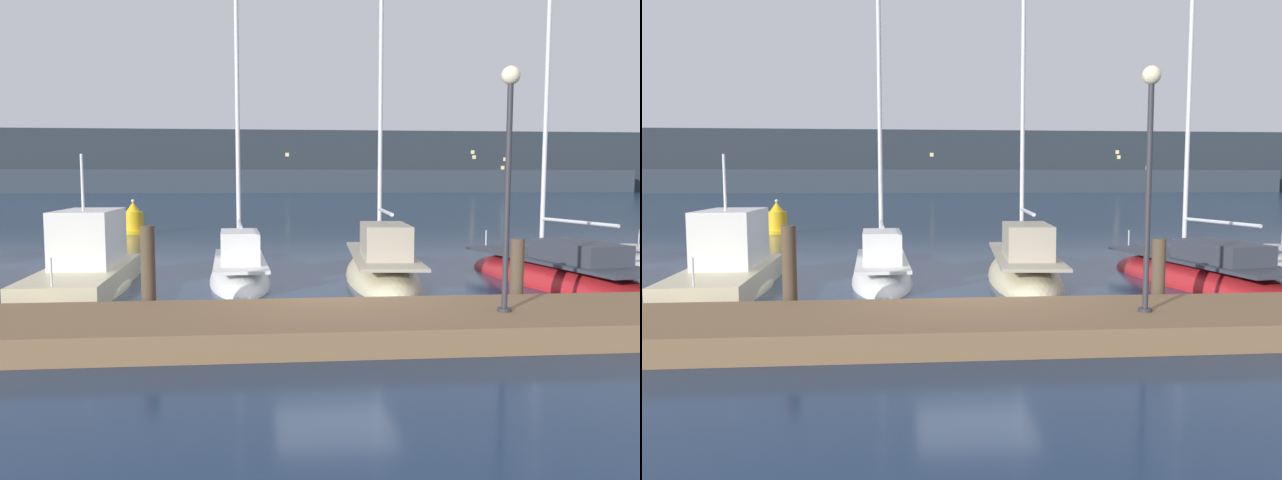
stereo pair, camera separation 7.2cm
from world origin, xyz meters
The scene contains 11 objects.
ground_plane centered at (0.00, 0.00, 0.00)m, with size 400.00×400.00×0.00m, color #192D4C.
dock centered at (0.00, -2.11, 0.23)m, with size 46.90×2.80×0.45m, color brown.
mooring_pile_2 centered at (-3.72, -0.46, 0.94)m, with size 0.28×0.28×1.87m, color #4C3D2D.
mooring_pile_3 centered at (3.72, -0.46, 0.78)m, with size 0.28×0.28×1.55m, color #4C3D2D.
motorboat_berth_4 centered at (-5.93, 3.27, 0.38)m, with size 2.27×6.58×3.86m.
sailboat_berth_5 centered at (-2.11, 4.17, 0.17)m, with size 1.92×5.95×8.75m.
sailboat_berth_6 centered at (1.80, 4.13, 0.17)m, with size 2.57×7.54×9.33m.
sailboat_berth_7 centered at (6.29, 3.00, 0.13)m, with size 3.41×7.88×11.43m.
channel_buoy centered at (-8.02, 19.83, 0.63)m, with size 1.49×1.49×1.76m.
dock_lamppost centered at (2.73, -2.29, 3.27)m, with size 0.32×0.32×4.24m.
hillside_backdrop centered at (0.96, 130.98, 6.27)m, with size 240.00×23.00×13.56m.
Camera 1 is at (-1.53, -12.74, 2.76)m, focal length 35.00 mm.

